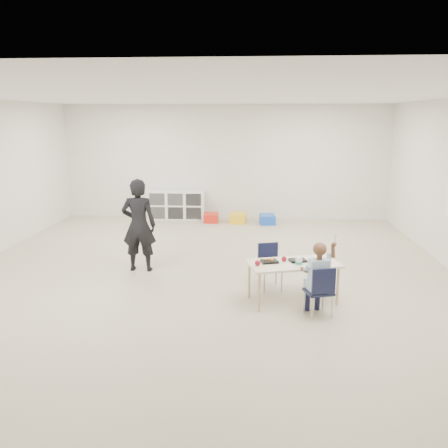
# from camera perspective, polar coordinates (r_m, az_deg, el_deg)

# --- Properties ---
(room) EXTENTS (9.00, 9.02, 2.80)m
(room) POSITION_cam_1_polar(r_m,az_deg,el_deg) (7.34, -2.18, 4.25)
(room) COLOR #B9A78E
(room) RESTS_ON ground
(table) EXTENTS (1.34, 0.93, 0.56)m
(table) POSITION_cam_1_polar(r_m,az_deg,el_deg) (6.58, 8.26, -6.89)
(table) COLOR #FDEBCA
(table) RESTS_ON ground
(chair_near) EXTENTS (0.40, 0.38, 0.67)m
(chair_near) POSITION_cam_1_polar(r_m,az_deg,el_deg) (6.17, 11.30, -7.88)
(chair_near) COLOR black
(chair_near) RESTS_ON ground
(chair_far) EXTENTS (0.40, 0.38, 0.67)m
(chair_far) POSITION_cam_1_polar(r_m,az_deg,el_deg) (6.99, 5.61, -5.20)
(chair_far) COLOR black
(chair_far) RESTS_ON ground
(child) EXTENTS (0.55, 0.55, 1.06)m
(child) POSITION_cam_1_polar(r_m,az_deg,el_deg) (6.10, 11.38, -6.18)
(child) COLOR #9FBDD8
(child) RESTS_ON chair_near
(lunch_tray_near) EXTENTS (0.26, 0.22, 0.03)m
(lunch_tray_near) POSITION_cam_1_polar(r_m,az_deg,el_deg) (6.55, 8.86, -4.34)
(lunch_tray_near) COLOR black
(lunch_tray_near) RESTS_ON table
(lunch_tray_far) EXTENTS (0.26, 0.22, 0.03)m
(lunch_tray_far) POSITION_cam_1_polar(r_m,az_deg,el_deg) (6.45, 5.48, -4.51)
(lunch_tray_far) COLOR black
(lunch_tray_far) RESTS_ON table
(milk_carton) EXTENTS (0.09, 0.09, 0.10)m
(milk_carton) POSITION_cam_1_polar(r_m,az_deg,el_deg) (6.40, 8.99, -4.42)
(milk_carton) COLOR white
(milk_carton) RESTS_ON table
(bread_roll) EXTENTS (0.09, 0.09, 0.07)m
(bread_roll) POSITION_cam_1_polar(r_m,az_deg,el_deg) (6.51, 11.29, -4.39)
(bread_roll) COLOR tan
(bread_roll) RESTS_ON table
(apple_near) EXTENTS (0.07, 0.07, 0.07)m
(apple_near) POSITION_cam_1_polar(r_m,az_deg,el_deg) (6.52, 7.25, -4.18)
(apple_near) COLOR maroon
(apple_near) RESTS_ON table
(apple_far) EXTENTS (0.07, 0.07, 0.07)m
(apple_far) POSITION_cam_1_polar(r_m,az_deg,el_deg) (6.30, 4.06, -4.71)
(apple_far) COLOR maroon
(apple_far) RESTS_ON table
(cubby_shelf) EXTENTS (1.40, 0.40, 0.70)m
(cubby_shelf) POSITION_cam_1_polar(r_m,az_deg,el_deg) (11.86, -5.72, 2.30)
(cubby_shelf) COLOR white
(cubby_shelf) RESTS_ON ground
(adult) EXTENTS (0.56, 0.37, 1.53)m
(adult) POSITION_cam_1_polar(r_m,az_deg,el_deg) (7.83, -10.21, -0.15)
(adult) COLOR black
(adult) RESTS_ON ground
(bin_red) EXTENTS (0.34, 0.43, 0.21)m
(bin_red) POSITION_cam_1_polar(r_m,az_deg,el_deg) (11.48, -1.55, 0.77)
(bin_red) COLOR red
(bin_red) RESTS_ON ground
(bin_yellow) EXTENTS (0.42, 0.51, 0.23)m
(bin_yellow) POSITION_cam_1_polar(r_m,az_deg,el_deg) (11.41, 1.73, 0.74)
(bin_yellow) COLOR yellow
(bin_yellow) RESTS_ON ground
(bin_blue) EXTENTS (0.39, 0.48, 0.22)m
(bin_blue) POSITION_cam_1_polar(r_m,az_deg,el_deg) (11.33, 5.24, 0.58)
(bin_blue) COLOR blue
(bin_blue) RESTS_ON ground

